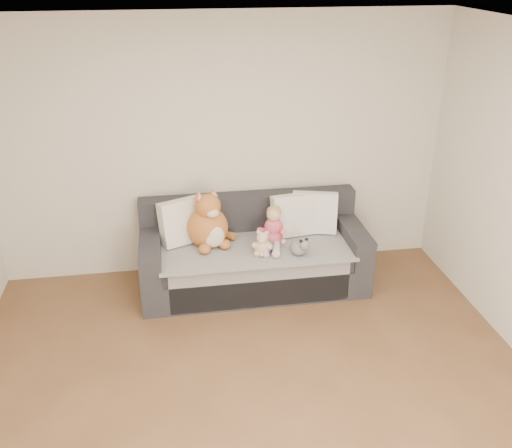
{
  "coord_description": "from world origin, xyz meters",
  "views": [
    {
      "loc": [
        -0.54,
        -2.89,
        3.05
      ],
      "look_at": [
        0.24,
        1.87,
        0.75
      ],
      "focal_mm": 40.0,
      "sensor_mm": 36.0,
      "label": 1
    }
  ],
  "objects": [
    {
      "name": "teddy_bear",
      "position": [
        0.28,
        1.77,
        0.57
      ],
      "size": [
        0.19,
        0.16,
        0.25
      ],
      "rotation": [
        0.0,
        0.0,
        -0.38
      ],
      "color": "beige",
      "rests_on": "sofa"
    },
    {
      "name": "cushion_left",
      "position": [
        -0.43,
        2.17,
        0.69
      ],
      "size": [
        0.52,
        0.38,
        0.45
      ],
      "rotation": [
        0.0,
        0.0,
        0.41
      ],
      "color": "silver",
      "rests_on": "sofa"
    },
    {
      "name": "sofa",
      "position": [
        0.24,
        2.06,
        0.31
      ],
      "size": [
        2.2,
        0.94,
        0.85
      ],
      "color": "#27272C",
      "rests_on": "ground"
    },
    {
      "name": "room_shell",
      "position": [
        0.0,
        0.42,
        1.3
      ],
      "size": [
        5.0,
        5.0,
        5.0
      ],
      "color": "brown",
      "rests_on": "ground"
    },
    {
      "name": "toddler",
      "position": [
        0.42,
        1.95,
        0.64
      ],
      "size": [
        0.29,
        0.41,
        0.4
      ],
      "rotation": [
        0.0,
        0.0,
        -0.35
      ],
      "color": "#D54B82",
      "rests_on": "sofa"
    },
    {
      "name": "plush_cat",
      "position": [
        -0.2,
        2.05,
        0.69
      ],
      "size": [
        0.48,
        0.48,
        0.61
      ],
      "rotation": [
        0.0,
        0.0,
        0.32
      ],
      "color": "#AE5826",
      "rests_on": "sofa"
    },
    {
      "name": "sippy_cup",
      "position": [
        0.36,
        1.82,
        0.53
      ],
      "size": [
        0.09,
        0.08,
        0.11
      ],
      "rotation": [
        0.0,
        0.0,
        0.36
      ],
      "color": "#5B399C",
      "rests_on": "sofa"
    },
    {
      "name": "plush_cow",
      "position": [
        0.63,
        1.72,
        0.55
      ],
      "size": [
        0.16,
        0.24,
        0.2
      ],
      "rotation": [
        0.0,
        0.0,
        0.38
      ],
      "color": "white",
      "rests_on": "sofa"
    },
    {
      "name": "cushion_right_front",
      "position": [
        0.89,
        2.19,
        0.68
      ],
      "size": [
        0.49,
        0.31,
        0.43
      ],
      "rotation": [
        0.0,
        0.0,
        -0.26
      ],
      "color": "silver",
      "rests_on": "sofa"
    },
    {
      "name": "cushion_right_back",
      "position": [
        0.67,
        2.16,
        0.68
      ],
      "size": [
        0.48,
        0.27,
        0.43
      ],
      "rotation": [
        0.0,
        0.0,
        0.15
      ],
      "color": "silver",
      "rests_on": "sofa"
    }
  ]
}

